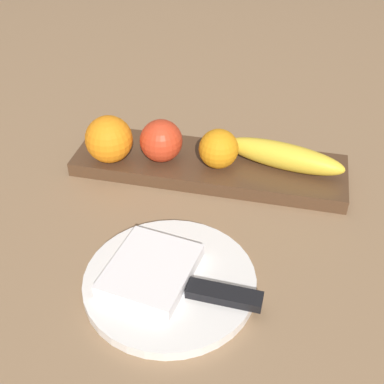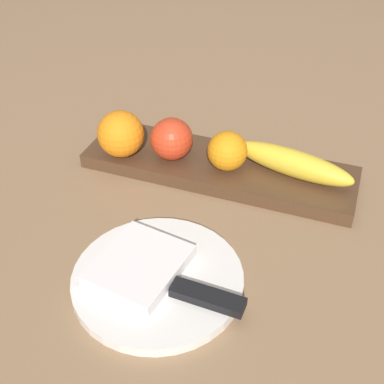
% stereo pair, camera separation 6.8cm
% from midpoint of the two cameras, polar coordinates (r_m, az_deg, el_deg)
% --- Properties ---
extents(ground_plane, '(2.40, 2.40, 0.00)m').
position_cam_midpoint_polar(ground_plane, '(0.83, -1.84, 3.10)').
color(ground_plane, '#8D6B4B').
extents(fruit_tray, '(0.43, 0.12, 0.02)m').
position_cam_midpoint_polar(fruit_tray, '(0.81, -0.48, 2.96)').
color(fruit_tray, '#4E3320').
rests_on(fruit_tray, ground_plane).
extents(apple, '(0.07, 0.07, 0.07)m').
position_cam_midpoint_polar(apple, '(0.79, -6.04, 5.75)').
color(apple, red).
rests_on(apple, fruit_tray).
extents(banana, '(0.19, 0.08, 0.04)m').
position_cam_midpoint_polar(banana, '(0.78, 7.92, 4.00)').
color(banana, yellow).
rests_on(banana, fruit_tray).
extents(orange_near_apple, '(0.07, 0.07, 0.07)m').
position_cam_midpoint_polar(orange_near_apple, '(0.80, -11.91, 5.83)').
color(orange_near_apple, orange).
rests_on(orange_near_apple, fruit_tray).
extents(orange_near_banana, '(0.06, 0.06, 0.06)m').
position_cam_midpoint_polar(orange_near_banana, '(0.77, 0.51, 4.86)').
color(orange_near_banana, orange).
rests_on(orange_near_banana, fruit_tray).
extents(dinner_plate, '(0.21, 0.21, 0.01)m').
position_cam_midpoint_polar(dinner_plate, '(0.63, -5.70, -10.28)').
color(dinner_plate, white).
rests_on(dinner_plate, ground_plane).
extents(folded_napkin, '(0.11, 0.13, 0.02)m').
position_cam_midpoint_polar(folded_napkin, '(0.63, -8.15, -8.88)').
color(folded_napkin, white).
rests_on(folded_napkin, dinner_plate).
extents(knife, '(0.18, 0.03, 0.01)m').
position_cam_midpoint_polar(knife, '(0.60, -1.08, -11.58)').
color(knife, silver).
rests_on(knife, dinner_plate).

